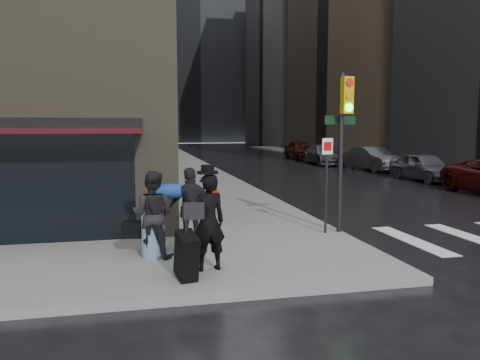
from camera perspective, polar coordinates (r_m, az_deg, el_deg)
The scene contains 15 objects.
ground at distance 9.77m, azimuth 5.68°, elevation -9.76°, with size 140.00×140.00×0.00m, color black.
sidewalk_left at distance 36.12m, azimuth -7.77°, elevation 2.20°, with size 4.00×50.00×0.15m, color slate.
sidewalk_right at distance 39.58m, azimuth 12.11°, elevation 2.48°, with size 3.00×50.00×0.15m, color slate.
bldg_left_far at distance 72.35m, azimuth -21.00°, elevation 14.21°, with size 22.00×20.00×26.00m, color maroon.
bldg_right_far at distance 73.55m, azimuth 11.15°, elevation 13.98°, with size 22.00×20.00×25.00m, color #65625E.
bldg_distant at distance 88.37m, azimuth -6.76°, elevation 15.06°, with size 40.00×12.00×32.00m, color #65625E.
man_overcoat at distance 8.33m, azimuth -4.45°, elevation -5.76°, with size 1.00×1.12×1.94m.
man_jeans at distance 9.39m, azimuth -10.65°, elevation -4.13°, with size 1.20×0.95×1.72m.
man_greycoat at distance 9.88m, azimuth -5.98°, elevation -3.50°, with size 1.09×0.65×1.74m.
traffic_light at distance 11.53m, azimuth 12.33°, elevation 5.87°, with size 0.96×0.50×3.85m.
fire_hydrant at distance 15.67m, azimuth -3.39°, elevation -1.79°, with size 0.43×0.32×0.74m.
parked_car_1 at distance 25.63m, azimuth 21.49°, elevation 1.53°, with size 1.70×4.23×1.44m, color #4F4F54.
parked_car_2 at distance 30.41m, azimuth 15.92°, elevation 2.49°, with size 1.58×4.53×1.49m, color #39393E.
parked_car_3 at distance 34.95m, azimuth 10.17°, elevation 3.08°, with size 2.02×4.97×1.44m, color #47464B.
parked_car_4 at distance 40.14m, azimuth 7.38°, elevation 3.67°, with size 1.90×4.73×1.61m, color #3E140C.
Camera 1 is at (-2.95, -8.91, 2.72)m, focal length 35.00 mm.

